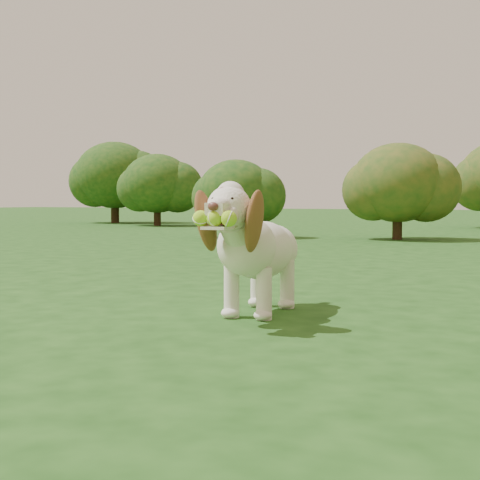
% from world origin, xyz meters
% --- Properties ---
extents(ground, '(80.00, 80.00, 0.00)m').
position_xyz_m(ground, '(0.00, 0.00, 0.00)').
color(ground, '#194012').
rests_on(ground, ground).
extents(dog, '(0.43, 1.09, 0.71)m').
position_xyz_m(dog, '(0.04, 0.52, 0.38)').
color(dog, white).
rests_on(dog, ground).
extents(shrub_a, '(1.23, 1.23, 1.28)m').
position_xyz_m(shrub_a, '(-3.47, 6.99, 0.75)').
color(shrub_a, '#382314').
rests_on(shrub_a, ground).
extents(shrub_b, '(1.45, 1.45, 1.50)m').
position_xyz_m(shrub_b, '(-0.98, 7.67, 0.88)').
color(shrub_b, '#382314').
rests_on(shrub_b, ground).
extents(shrub_g, '(2.09, 2.09, 2.17)m').
position_xyz_m(shrub_g, '(-9.60, 11.69, 1.27)').
color(shrub_g, '#382314').
rests_on(shrub_g, ground).
extents(shrub_e, '(1.65, 1.65, 1.71)m').
position_xyz_m(shrub_e, '(-7.48, 10.58, 1.01)').
color(shrub_e, '#382314').
rests_on(shrub_e, ground).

